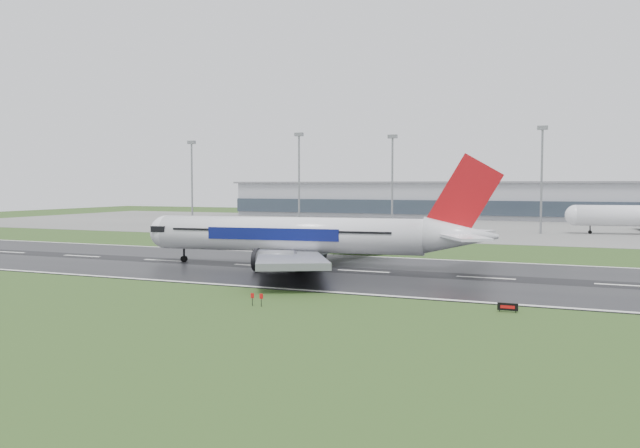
% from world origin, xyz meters
% --- Properties ---
extents(ground, '(520.00, 520.00, 0.00)m').
position_xyz_m(ground, '(0.00, 0.00, 0.00)').
color(ground, '#274318').
rests_on(ground, ground).
extents(runway, '(400.00, 45.00, 0.10)m').
position_xyz_m(runway, '(0.00, 0.00, 0.05)').
color(runway, black).
rests_on(runway, ground).
extents(apron, '(400.00, 130.00, 0.08)m').
position_xyz_m(apron, '(0.00, 125.00, 0.04)').
color(apron, slate).
rests_on(apron, ground).
extents(terminal, '(240.00, 36.00, 15.00)m').
position_xyz_m(terminal, '(0.00, 185.00, 7.50)').
color(terminal, '#91939C').
rests_on(terminal, ground).
extents(main_airliner, '(70.13, 67.51, 18.65)m').
position_xyz_m(main_airliner, '(-10.44, 2.83, 9.43)').
color(main_airliner, white).
rests_on(main_airliner, runway).
extents(runway_sign, '(2.25, 1.02, 1.04)m').
position_xyz_m(runway_sign, '(26.53, -26.50, 0.52)').
color(runway_sign, black).
rests_on(runway_sign, ground).
extents(floodmast_0, '(0.64, 0.64, 29.16)m').
position_xyz_m(floodmast_0, '(-100.63, 100.00, 14.58)').
color(floodmast_0, gray).
rests_on(floodmast_0, ground).
extents(floodmast_1, '(0.64, 0.64, 30.75)m').
position_xyz_m(floodmast_1, '(-57.75, 100.00, 15.37)').
color(floodmast_1, gray).
rests_on(floodmast_1, ground).
extents(floodmast_2, '(0.64, 0.64, 29.14)m').
position_xyz_m(floodmast_2, '(-24.99, 100.00, 14.57)').
color(floodmast_2, gray).
rests_on(floodmast_2, ground).
extents(floodmast_3, '(0.64, 0.64, 30.41)m').
position_xyz_m(floodmast_3, '(20.34, 100.00, 15.20)').
color(floodmast_3, gray).
rests_on(floodmast_3, ground).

